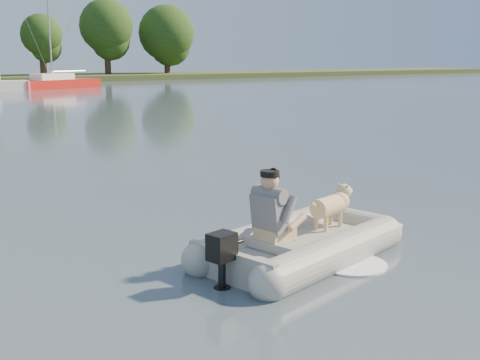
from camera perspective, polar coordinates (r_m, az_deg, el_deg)
water at (r=8.77m, az=2.85°, el=-6.97°), size 160.00×160.00×0.00m
dinghy at (r=8.59m, az=6.22°, el=-3.18°), size 5.77×4.95×1.42m
man at (r=8.02m, az=2.90°, el=-2.81°), size 0.89×0.82×1.11m
dog at (r=9.17m, az=8.41°, el=-2.78°), size 1.01×0.60×0.64m
outboard_motor at (r=7.43m, az=-1.73°, el=-7.89°), size 0.49×0.41×0.81m
sailboat at (r=53.71m, az=-16.99°, el=8.78°), size 7.85×5.06×10.41m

